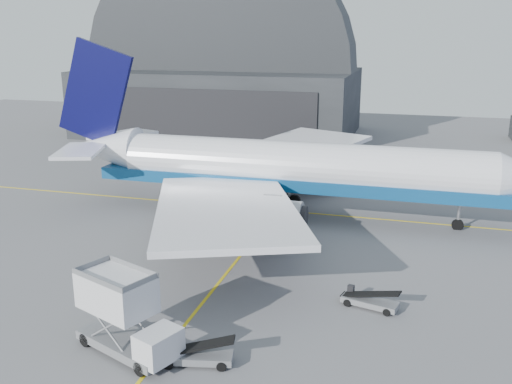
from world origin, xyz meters
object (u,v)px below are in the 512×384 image
(catering_truck, at_px, (124,315))
(pushback_tug, at_px, (256,234))
(belt_loader_a, at_px, (196,355))
(airliner, at_px, (282,168))
(belt_loader_b, at_px, (369,301))

(catering_truck, xyz_separation_m, pushback_tug, (2.59, 20.45, -1.73))
(belt_loader_a, bearing_deg, airliner, 81.01)
(pushback_tug, relative_size, belt_loader_b, 1.08)
(airliner, relative_size, pushback_tug, 11.24)
(pushback_tug, bearing_deg, airliner, 81.42)
(pushback_tug, distance_m, belt_loader_b, 15.45)
(pushback_tug, xyz_separation_m, belt_loader_a, (2.04, -20.51, -0.24))
(airliner, height_order, belt_loader_a, airliner)
(airliner, height_order, pushback_tug, airliner)
(pushback_tug, bearing_deg, belt_loader_b, -48.19)
(catering_truck, bearing_deg, pushback_tug, 105.12)
(catering_truck, distance_m, pushback_tug, 20.69)
(belt_loader_a, relative_size, belt_loader_b, 1.07)
(pushback_tug, distance_m, belt_loader_a, 20.61)
(pushback_tug, height_order, belt_loader_a, pushback_tug)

